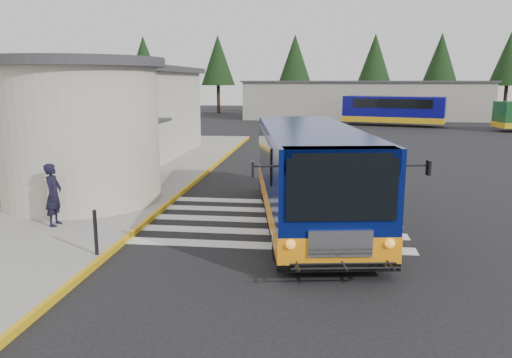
# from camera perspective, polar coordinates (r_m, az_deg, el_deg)

# --- Properties ---
(ground) EXTENTS (140.00, 140.00, 0.00)m
(ground) POSITION_cam_1_polar(r_m,az_deg,el_deg) (16.07, 3.41, -4.03)
(ground) COLOR black
(ground) RESTS_ON ground
(sidewalk) EXTENTS (10.00, 34.00, 0.15)m
(sidewalk) POSITION_cam_1_polar(r_m,az_deg,el_deg) (22.25, -19.70, -0.19)
(sidewalk) COLOR gray
(sidewalk) RESTS_ON ground
(curb_strip) EXTENTS (0.12, 34.00, 0.16)m
(curb_strip) POSITION_cam_1_polar(r_m,az_deg,el_deg) (20.53, -7.24, -0.52)
(curb_strip) COLOR gold
(curb_strip) RESTS_ON ground
(station_building) EXTENTS (12.70, 18.70, 4.80)m
(station_building) POSITION_cam_1_polar(r_m,az_deg,el_deg) (25.34, -20.91, 6.74)
(station_building) COLOR beige
(station_building) RESTS_ON ground
(crosswalk) EXTENTS (8.00, 5.35, 0.01)m
(crosswalk) POSITION_cam_1_polar(r_m,az_deg,el_deg) (15.34, 1.35, -4.73)
(crosswalk) COLOR silver
(crosswalk) RESTS_ON ground
(depot_building) EXTENTS (26.40, 8.40, 4.20)m
(depot_building) POSITION_cam_1_polar(r_m,az_deg,el_deg) (57.75, 12.09, 8.86)
(depot_building) COLOR gray
(depot_building) RESTS_ON ground
(tree_line) EXTENTS (58.40, 4.40, 10.00)m
(tree_line) POSITION_cam_1_polar(r_m,az_deg,el_deg) (65.75, 11.90, 13.19)
(tree_line) COLOR black
(tree_line) RESTS_ON ground
(transit_bus) EXTENTS (4.55, 10.40, 2.86)m
(transit_bus) POSITION_cam_1_polar(r_m,az_deg,el_deg) (14.93, 6.14, 0.13)
(transit_bus) COLOR #061150
(transit_bus) RESTS_ON ground
(pedestrian_a) EXTENTS (0.48, 0.69, 1.79)m
(pedestrian_a) POSITION_cam_1_polar(r_m,az_deg,el_deg) (15.23, -22.14, -1.66)
(pedestrian_a) COLOR black
(pedestrian_a) RESTS_ON sidewalk
(pedestrian_b) EXTENTS (0.89, 1.01, 1.73)m
(pedestrian_b) POSITION_cam_1_polar(r_m,az_deg,el_deg) (17.31, -21.23, -0.22)
(pedestrian_b) COLOR black
(pedestrian_b) RESTS_ON sidewalk
(bollard) EXTENTS (0.09, 0.09, 1.09)m
(bollard) POSITION_cam_1_polar(r_m,az_deg,el_deg) (12.41, -17.86, -5.84)
(bollard) COLOR black
(bollard) RESTS_ON sidewalk
(far_bus_a) EXTENTS (9.58, 5.09, 2.38)m
(far_bus_a) POSITION_cam_1_polar(r_m,az_deg,el_deg) (49.11, 15.44, 7.68)
(far_bus_a) COLOR #090864
(far_bus_a) RESTS_ON ground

